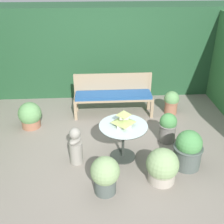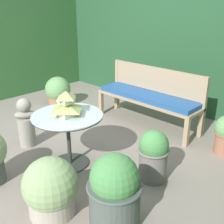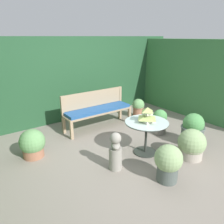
{
  "view_description": "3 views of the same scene",
  "coord_description": "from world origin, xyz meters",
  "px_view_note": "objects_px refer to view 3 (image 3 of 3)",
  "views": [
    {
      "loc": [
        -0.21,
        -4.11,
        2.92
      ],
      "look_at": [
        0.07,
        0.39,
        0.48
      ],
      "focal_mm": 45.0,
      "sensor_mm": 36.0,
      "label": 1
    },
    {
      "loc": [
        2.5,
        -1.99,
        1.77
      ],
      "look_at": [
        0.09,
        0.5,
        0.38
      ],
      "focal_mm": 45.0,
      "sensor_mm": 36.0,
      "label": 2
    },
    {
      "loc": [
        -2.42,
        -2.85,
        2.05
      ],
      "look_at": [
        0.05,
        0.52,
        0.6
      ],
      "focal_mm": 35.0,
      "sensor_mm": 36.0,
      "label": 3
    }
  ],
  "objects_px": {
    "potted_plant_bench_left": "(168,162)",
    "potted_plant_bench_right": "(192,145)",
    "patio_table": "(146,128)",
    "potted_plant_path_edge": "(138,108)",
    "garden_bust": "(115,152)",
    "pagoda_birdhouse": "(147,116)",
    "potted_plant_patio_mid": "(160,121)",
    "garden_bench": "(98,111)",
    "potted_plant_table_near": "(32,144)",
    "potted_plant_hedge_corner": "(193,129)"
  },
  "relations": [
    {
      "from": "patio_table",
      "to": "potted_plant_bench_right",
      "type": "xyz_separation_m",
      "value": [
        0.52,
        -0.6,
        -0.24
      ]
    },
    {
      "from": "potted_plant_bench_left",
      "to": "potted_plant_hedge_corner",
      "type": "relative_size",
      "value": 0.9
    },
    {
      "from": "potted_plant_bench_left",
      "to": "potted_plant_bench_right",
      "type": "relative_size",
      "value": 1.07
    },
    {
      "from": "patio_table",
      "to": "potted_plant_patio_mid",
      "type": "distance_m",
      "value": 0.97
    },
    {
      "from": "patio_table",
      "to": "garden_bust",
      "type": "xyz_separation_m",
      "value": [
        -0.77,
        -0.09,
        -0.18
      ]
    },
    {
      "from": "potted_plant_path_edge",
      "to": "potted_plant_bench_left",
      "type": "relative_size",
      "value": 0.87
    },
    {
      "from": "patio_table",
      "to": "potted_plant_path_edge",
      "type": "relative_size",
      "value": 1.55
    },
    {
      "from": "potted_plant_patio_mid",
      "to": "potted_plant_bench_left",
      "type": "bearing_deg",
      "value": -133.86
    },
    {
      "from": "garden_bench",
      "to": "potted_plant_table_near",
      "type": "xyz_separation_m",
      "value": [
        -1.66,
        -0.42,
        -0.16
      ]
    },
    {
      "from": "garden_bench",
      "to": "potted_plant_bench_left",
      "type": "relative_size",
      "value": 2.84
    },
    {
      "from": "pagoda_birdhouse",
      "to": "potted_plant_hedge_corner",
      "type": "bearing_deg",
      "value": -16.63
    },
    {
      "from": "pagoda_birdhouse",
      "to": "potted_plant_bench_right",
      "type": "bearing_deg",
      "value": -49.23
    },
    {
      "from": "garden_bench",
      "to": "pagoda_birdhouse",
      "type": "xyz_separation_m",
      "value": [
        0.06,
        -1.5,
        0.32
      ]
    },
    {
      "from": "potted_plant_bench_left",
      "to": "potted_plant_patio_mid",
      "type": "bearing_deg",
      "value": 46.14
    },
    {
      "from": "potted_plant_hedge_corner",
      "to": "patio_table",
      "type": "bearing_deg",
      "value": 163.37
    },
    {
      "from": "potted_plant_table_near",
      "to": "potted_plant_patio_mid",
      "type": "bearing_deg",
      "value": -14.23
    },
    {
      "from": "potted_plant_bench_left",
      "to": "potted_plant_table_near",
      "type": "bearing_deg",
      "value": 126.64
    },
    {
      "from": "potted_plant_table_near",
      "to": "potted_plant_hedge_corner",
      "type": "bearing_deg",
      "value": -26.97
    },
    {
      "from": "patio_table",
      "to": "potted_plant_patio_mid",
      "type": "relative_size",
      "value": 1.41
    },
    {
      "from": "patio_table",
      "to": "potted_plant_bench_left",
      "type": "distance_m",
      "value": 0.87
    },
    {
      "from": "potted_plant_path_edge",
      "to": "potted_plant_hedge_corner",
      "type": "xyz_separation_m",
      "value": [
        -0.19,
        -1.78,
        0.05
      ]
    },
    {
      "from": "patio_table",
      "to": "potted_plant_hedge_corner",
      "type": "relative_size",
      "value": 1.21
    },
    {
      "from": "potted_plant_table_near",
      "to": "pagoda_birdhouse",
      "type": "bearing_deg",
      "value": -32.23
    },
    {
      "from": "pagoda_birdhouse",
      "to": "potted_plant_path_edge",
      "type": "bearing_deg",
      "value": 51.42
    },
    {
      "from": "pagoda_birdhouse",
      "to": "potted_plant_bench_right",
      "type": "height_order",
      "value": "pagoda_birdhouse"
    },
    {
      "from": "garden_bench",
      "to": "potted_plant_patio_mid",
      "type": "xyz_separation_m",
      "value": [
        0.91,
        -1.07,
        -0.12
      ]
    },
    {
      "from": "pagoda_birdhouse",
      "to": "garden_bust",
      "type": "xyz_separation_m",
      "value": [
        -0.77,
        -0.09,
        -0.43
      ]
    },
    {
      "from": "pagoda_birdhouse",
      "to": "potted_plant_path_edge",
      "type": "relative_size",
      "value": 0.6
    },
    {
      "from": "potted_plant_bench_left",
      "to": "pagoda_birdhouse",
      "type": "bearing_deg",
      "value": 67.58
    },
    {
      "from": "garden_bust",
      "to": "potted_plant_path_edge",
      "type": "height_order",
      "value": "garden_bust"
    },
    {
      "from": "potted_plant_patio_mid",
      "to": "potted_plant_path_edge",
      "type": "bearing_deg",
      "value": 72.43
    },
    {
      "from": "garden_bench",
      "to": "potted_plant_bench_right",
      "type": "bearing_deg",
      "value": -74.63
    },
    {
      "from": "potted_plant_patio_mid",
      "to": "potted_plant_bench_right",
      "type": "bearing_deg",
      "value": -107.53
    },
    {
      "from": "potted_plant_patio_mid",
      "to": "potted_plant_bench_left",
      "type": "height_order",
      "value": "potted_plant_bench_left"
    },
    {
      "from": "garden_bust",
      "to": "potted_plant_bench_left",
      "type": "bearing_deg",
      "value": -115.94
    },
    {
      "from": "pagoda_birdhouse",
      "to": "potted_plant_patio_mid",
      "type": "relative_size",
      "value": 0.54
    },
    {
      "from": "garden_bench",
      "to": "potted_plant_hedge_corner",
      "type": "height_order",
      "value": "potted_plant_hedge_corner"
    },
    {
      "from": "garden_bust",
      "to": "potted_plant_patio_mid",
      "type": "height_order",
      "value": "garden_bust"
    },
    {
      "from": "pagoda_birdhouse",
      "to": "potted_plant_patio_mid",
      "type": "xyz_separation_m",
      "value": [
        0.85,
        0.43,
        -0.44
      ]
    },
    {
      "from": "garden_bust",
      "to": "potted_plant_path_edge",
      "type": "relative_size",
      "value": 1.28
    },
    {
      "from": "potted_plant_bench_left",
      "to": "potted_plant_bench_right",
      "type": "xyz_separation_m",
      "value": [
        0.85,
        0.19,
        -0.06
      ]
    },
    {
      "from": "potted_plant_bench_left",
      "to": "potted_plant_bench_right",
      "type": "height_order",
      "value": "potted_plant_bench_left"
    },
    {
      "from": "garden_bench",
      "to": "potted_plant_bench_right",
      "type": "height_order",
      "value": "potted_plant_bench_right"
    },
    {
      "from": "potted_plant_path_edge",
      "to": "potted_plant_table_near",
      "type": "relative_size",
      "value": 0.97
    },
    {
      "from": "potted_plant_patio_mid",
      "to": "patio_table",
      "type": "bearing_deg",
      "value": -152.99
    },
    {
      "from": "potted_plant_path_edge",
      "to": "potted_plant_table_near",
      "type": "bearing_deg",
      "value": -172.24
    },
    {
      "from": "patio_table",
      "to": "potted_plant_table_near",
      "type": "bearing_deg",
      "value": 147.77
    },
    {
      "from": "potted_plant_path_edge",
      "to": "potted_plant_bench_right",
      "type": "distance_m",
      "value": 2.19
    },
    {
      "from": "patio_table",
      "to": "potted_plant_bench_left",
      "type": "bearing_deg",
      "value": -112.42
    },
    {
      "from": "potted_plant_path_edge",
      "to": "potted_plant_table_near",
      "type": "distance_m",
      "value": 2.93
    }
  ]
}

